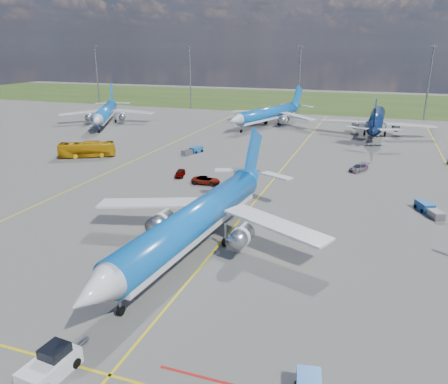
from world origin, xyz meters
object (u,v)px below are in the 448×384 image
(apron_bus, at_px, (87,149))
(baggage_tug_c, at_px, (193,151))
(bg_jet_nnw, at_px, (268,126))
(pushback_tug, at_px, (51,365))
(service_car_b, at_px, (206,180))
(baggage_tug_w, at_px, (428,209))
(service_car_c, at_px, (359,168))
(main_airliner, at_px, (196,251))
(bg_jet_nw, at_px, (106,124))
(bg_jet_n, at_px, (375,134))
(service_car_a, at_px, (180,173))

(apron_bus, xyz_separation_m, baggage_tug_c, (19.73, 10.46, -1.04))
(bg_jet_nnw, xyz_separation_m, pushback_tug, (10.06, -104.45, 0.81))
(service_car_b, distance_m, baggage_tug_w, 34.41)
(service_car_c, bearing_deg, main_airliner, -81.12)
(bg_jet_nw, xyz_separation_m, service_car_c, (73.88, -28.50, 0.67))
(bg_jet_nnw, bearing_deg, bg_jet_nw, -144.91)
(bg_jet_nw, bearing_deg, bg_jet_nnw, -9.61)
(bg_jet_n, xyz_separation_m, apron_bus, (-56.76, -47.36, 1.62))
(baggage_tug_c, bearing_deg, service_car_b, -40.80)
(main_airliner, relative_size, service_car_c, 9.06)
(service_car_a, relative_size, baggage_tug_w, 0.66)
(apron_bus, bearing_deg, bg_jet_nnw, -57.95)
(apron_bus, xyz_separation_m, service_car_c, (54.61, 7.38, -0.95))
(bg_jet_nnw, bearing_deg, service_car_b, -67.40)
(service_car_b, bearing_deg, service_car_a, 61.06)
(service_car_a, distance_m, baggage_tug_w, 40.70)
(pushback_tug, height_order, baggage_tug_w, pushback_tug)
(bg_jet_nw, distance_m, main_airliner, 90.50)
(bg_jet_n, distance_m, service_car_c, 40.05)
(bg_jet_n, height_order, service_car_c, bg_jet_n)
(bg_jet_nw, distance_m, bg_jet_n, 76.89)
(bg_jet_nw, relative_size, baggage_tug_w, 6.90)
(main_airliner, xyz_separation_m, apron_bus, (-38.85, 33.49, 1.62))
(service_car_b, distance_m, baggage_tug_c, 22.74)
(bg_jet_nnw, height_order, bg_jet_n, bg_jet_n)
(bg_jet_nw, distance_m, service_car_a, 61.19)
(service_car_b, bearing_deg, baggage_tug_w, -98.76)
(bg_jet_nw, bearing_deg, pushback_tug, -84.15)
(baggage_tug_w, bearing_deg, service_car_b, 151.65)
(bg_jet_nnw, distance_m, service_car_a, 56.11)
(service_car_c, relative_size, baggage_tug_c, 0.81)
(service_car_b, relative_size, baggage_tug_c, 0.85)
(bg_jet_nw, relative_size, bg_jet_nnw, 1.00)
(service_car_c, bearing_deg, bg_jet_n, 116.87)
(bg_jet_nw, relative_size, service_car_b, 8.20)
(pushback_tug, xyz_separation_m, service_car_c, (17.73, 62.56, -0.15))
(main_airliner, bearing_deg, service_car_c, 74.12)
(main_airliner, relative_size, baggage_tug_c, 7.32)
(baggage_tug_c, bearing_deg, pushback_tug, -54.81)
(bg_jet_nw, height_order, service_car_a, bg_jet_nw)
(bg_jet_nnw, xyz_separation_m, service_car_c, (27.79, -41.89, 0.67))
(bg_jet_nnw, height_order, service_car_b, bg_jet_nnw)
(bg_jet_nnw, bearing_deg, baggage_tug_c, -81.46)
(bg_jet_nw, bearing_deg, apron_bus, -87.57)
(service_car_c, bearing_deg, baggage_tug_w, -31.68)
(bg_jet_nw, bearing_deg, service_car_b, -68.09)
(service_car_b, relative_size, service_car_c, 1.05)
(main_airliner, relative_size, apron_bus, 3.58)
(baggage_tug_c, bearing_deg, main_airliner, -45.94)
(apron_bus, relative_size, baggage_tug_c, 2.04)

